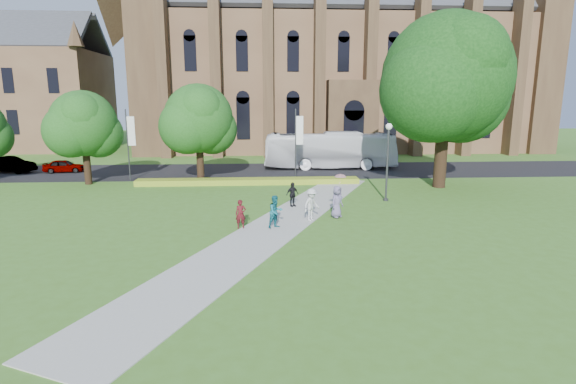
{
  "coord_description": "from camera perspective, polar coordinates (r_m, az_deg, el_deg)",
  "views": [
    {
      "loc": [
        -1.01,
        -22.88,
        6.79
      ],
      "look_at": [
        0.54,
        2.11,
        1.6
      ],
      "focal_mm": 28.0,
      "sensor_mm": 36.0,
      "label": 1
    }
  ],
  "objects": [
    {
      "name": "car_0",
      "position": [
        47.26,
        -26.58,
        2.98
      ],
      "size": [
        3.73,
        1.91,
        1.22
      ],
      "primitive_type": "imported",
      "rotation": [
        0.0,
        0.0,
        1.71
      ],
      "color": "gray",
      "rests_on": "road"
    },
    {
      "name": "banner_pole_0",
      "position": [
        38.36,
        1.13,
        6.62
      ],
      "size": [
        0.7,
        0.1,
        6.0
      ],
      "color": "#38383D",
      "rests_on": "ground"
    },
    {
      "name": "banner_pole_1",
      "position": [
        39.75,
        -19.54,
        6.13
      ],
      "size": [
        0.7,
        0.1,
        6.0
      ],
      "color": "#38383D",
      "rests_on": "ground"
    },
    {
      "name": "ground",
      "position": [
        23.89,
        -1.0,
        -4.8
      ],
      "size": [
        160.0,
        160.0,
        0.0
      ],
      "primitive_type": "plane",
      "color": "#426C20",
      "rests_on": "ground"
    },
    {
      "name": "pedestrian_3",
      "position": [
        28.67,
        0.56,
        -0.31
      ],
      "size": [
        0.98,
        0.8,
        1.56
      ],
      "primitive_type": "imported",
      "rotation": [
        0.0,
        0.0,
        0.55
      ],
      "color": "black",
      "rests_on": "footpath"
    },
    {
      "name": "pedestrian_0",
      "position": [
        23.96,
        -6.03,
        -2.81
      ],
      "size": [
        0.59,
        0.42,
        1.54
      ],
      "primitive_type": "imported",
      "rotation": [
        0.0,
        0.0,
        0.1
      ],
      "color": "#4C1116",
      "rests_on": "footpath"
    },
    {
      "name": "large_tree",
      "position": [
        36.69,
        19.45,
        13.52
      ],
      "size": [
        9.6,
        9.6,
        13.2
      ],
      "color": "#332114",
      "rests_on": "ground"
    },
    {
      "name": "building_west",
      "position": [
        72.83,
        -31.24,
        11.96
      ],
      "size": [
        22.0,
        14.0,
        18.3
      ],
      "color": "brown",
      "rests_on": "ground"
    },
    {
      "name": "streetlamp",
      "position": [
        30.78,
        12.56,
        4.91
      ],
      "size": [
        0.44,
        0.44,
        5.24
      ],
      "color": "#38383D",
      "rests_on": "ground"
    },
    {
      "name": "pedestrian_2",
      "position": [
        25.3,
        2.99,
        -1.61
      ],
      "size": [
        1.34,
        1.32,
        1.85
      ],
      "primitive_type": "imported",
      "rotation": [
        0.0,
        0.0,
        0.76
      ],
      "color": "#B8B8B8",
      "rests_on": "footpath"
    },
    {
      "name": "flower_hedge",
      "position": [
        36.68,
        -5.05,
        1.36
      ],
      "size": [
        18.0,
        1.4,
        0.45
      ],
      "primitive_type": "cube",
      "color": "gold",
      "rests_on": "ground"
    },
    {
      "name": "tour_coach",
      "position": [
        44.8,
        5.34,
        5.3
      ],
      "size": [
        13.08,
        3.48,
        3.62
      ],
      "primitive_type": "imported",
      "rotation": [
        0.0,
        0.0,
        1.54
      ],
      "color": "silver",
      "rests_on": "road"
    },
    {
      "name": "street_tree_1",
      "position": [
        37.74,
        -11.3,
        9.11
      ],
      "size": [
        5.6,
        5.6,
        8.05
      ],
      "color": "#332114",
      "rests_on": "ground"
    },
    {
      "name": "cathedral",
      "position": [
        63.87,
        6.69,
        17.2
      ],
      "size": [
        52.6,
        18.25,
        28.0
      ],
      "color": "brown",
      "rests_on": "ground"
    },
    {
      "name": "footpath",
      "position": [
        24.84,
        -1.1,
        -4.1
      ],
      "size": [
        15.58,
        28.54,
        0.04
      ],
      "primitive_type": "cube",
      "rotation": [
        0.0,
        0.0,
        -0.44
      ],
      "color": "#B2B2A8",
      "rests_on": "ground"
    },
    {
      "name": "pedestrian_4",
      "position": [
        26.17,
        6.23,
        -1.23
      ],
      "size": [
        1.05,
        1.04,
        1.84
      ],
      "primitive_type": "imported",
      "rotation": [
        0.0,
        0.0,
        0.77
      ],
      "color": "slate",
      "rests_on": "footpath"
    },
    {
      "name": "car_1",
      "position": [
        49.53,
        -31.83,
        2.97
      ],
      "size": [
        4.77,
        2.43,
        1.5
      ],
      "primitive_type": "imported",
      "rotation": [
        0.0,
        0.0,
        1.38
      ],
      "color": "gray",
      "rests_on": "road"
    },
    {
      "name": "pedestrian_1",
      "position": [
        23.9,
        -1.58,
        -2.51
      ],
      "size": [
        1.08,
        1.03,
        1.76
      ],
      "primitive_type": "imported",
      "rotation": [
        0.0,
        0.0,
        0.59
      ],
      "color": "#15606C",
      "rests_on": "footpath"
    },
    {
      "name": "parasol",
      "position": [
        26.05,
        6.65,
        1.43
      ],
      "size": [
        0.85,
        0.85,
        0.6
      ],
      "primitive_type": "imported",
      "rotation": [
        0.0,
        0.0,
        -0.31
      ],
      "color": "#E6A2C3",
      "rests_on": "pedestrian_4"
    },
    {
      "name": "road",
      "position": [
        43.42,
        -2.18,
        2.72
      ],
      "size": [
        160.0,
        10.0,
        0.02
      ],
      "primitive_type": "cube",
      "color": "black",
      "rests_on": "ground"
    },
    {
      "name": "street_tree_0",
      "position": [
        39.49,
        -24.55,
        7.89
      ],
      "size": [
        5.2,
        5.2,
        7.5
      ],
      "color": "#332114",
      "rests_on": "ground"
    }
  ]
}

